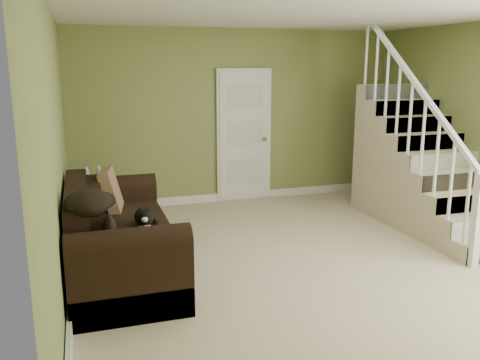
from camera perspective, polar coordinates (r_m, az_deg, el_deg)
floor at (r=5.59m, az=8.10°, el=-9.08°), size 5.00×5.50×0.01m
ceiling at (r=5.22m, az=9.04°, el=18.49°), size 5.00×5.50×0.01m
wall_back at (r=7.79m, az=-0.35°, el=7.13°), size 5.00×0.04×2.60m
wall_left at (r=4.73m, az=-19.89°, el=2.67°), size 0.04×5.50×2.60m
baseboard_back at (r=7.98m, az=-0.27°, el=-1.78°), size 5.00×0.04×0.12m
baseboard_left at (r=5.08m, az=-18.48°, el=-11.20°), size 0.04×5.50×0.12m
door at (r=7.82m, az=0.46°, el=4.97°), size 0.86×0.12×2.02m
staircase at (r=7.21m, az=19.37°, el=0.64°), size 1.00×2.51×2.82m
sofa at (r=5.29m, az=-13.77°, el=-6.52°), size 1.01×2.33×0.92m
side_table at (r=6.81m, az=-15.95°, el=-2.77°), size 0.62×0.62×0.82m
cat at (r=5.13m, az=-10.67°, el=-4.13°), size 0.24×0.51×0.25m
banana at (r=4.64m, az=-11.83°, el=-6.89°), size 0.19×0.18×0.06m
throw_pillow at (r=5.83m, az=-14.26°, el=-1.21°), size 0.31×0.52×0.51m
throw_blanket at (r=4.41m, az=-16.70°, el=-2.43°), size 0.38×0.50×0.21m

